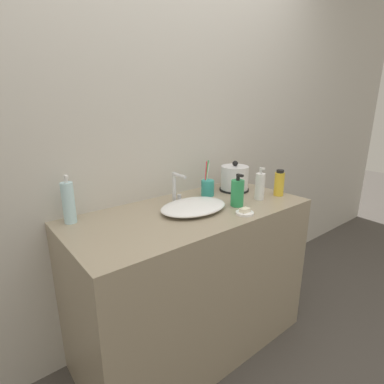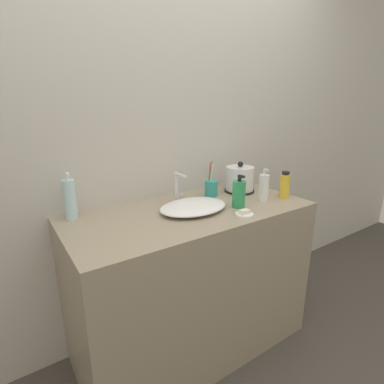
{
  "view_description": "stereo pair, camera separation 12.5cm",
  "coord_description": "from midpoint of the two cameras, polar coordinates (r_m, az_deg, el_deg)",
  "views": [
    {
      "loc": [
        -0.94,
        -0.87,
        1.42
      ],
      "look_at": [
        0.0,
        0.31,
        0.97
      ],
      "focal_mm": 28.0,
      "sensor_mm": 36.0,
      "label": 1
    },
    {
      "loc": [
        -0.84,
        -0.94,
        1.42
      ],
      "look_at": [
        0.0,
        0.31,
        0.97
      ],
      "focal_mm": 28.0,
      "sensor_mm": 36.0,
      "label": 2
    }
  ],
  "objects": [
    {
      "name": "ground_plane",
      "position": [
        1.91,
        8.28,
        -31.7
      ],
      "size": [
        12.0,
        12.0,
        0.0
      ],
      "primitive_type": "plane",
      "color": "#47423D"
    },
    {
      "name": "wall_back",
      "position": [
        1.78,
        -3.95,
        12.8
      ],
      "size": [
        6.0,
        0.04,
        2.6
      ],
      "color": "beige",
      "rests_on": "ground_plane"
    },
    {
      "name": "vanity_counter",
      "position": [
        1.8,
        2.08,
        -16.56
      ],
      "size": [
        1.32,
        0.61,
        0.87
      ],
      "color": "gray",
      "rests_on": "ground_plane"
    },
    {
      "name": "sink_basin",
      "position": [
        1.58,
        2.56,
        -2.81
      ],
      "size": [
        0.38,
        0.27,
        0.05
      ],
      "color": "white",
      "rests_on": "vanity_counter"
    },
    {
      "name": "faucet",
      "position": [
        1.69,
        -0.54,
        1.1
      ],
      "size": [
        0.06,
        0.12,
        0.18
      ],
      "color": "silver",
      "rests_on": "vanity_counter"
    },
    {
      "name": "electric_kettle",
      "position": [
        1.94,
        10.92,
        2.22
      ],
      "size": [
        0.19,
        0.19,
        0.2
      ],
      "color": "black",
      "rests_on": "vanity_counter"
    },
    {
      "name": "toothbrush_cup",
      "position": [
        1.83,
        5.63,
        0.77
      ],
      "size": [
        0.08,
        0.08,
        0.22
      ],
      "color": "teal",
      "rests_on": "vanity_counter"
    },
    {
      "name": "lotion_bottle",
      "position": [
        1.65,
        11.08,
        -0.38
      ],
      "size": [
        0.07,
        0.07,
        0.18
      ],
      "color": "#2D9956",
      "rests_on": "vanity_counter"
    },
    {
      "name": "shampoo_bottle",
      "position": [
        1.89,
        19.08,
        1.2
      ],
      "size": [
        0.06,
        0.06,
        0.16
      ],
      "color": "gold",
      "rests_on": "vanity_counter"
    },
    {
      "name": "mouthwash_bottle",
      "position": [
        1.78,
        15.46,
        0.76
      ],
      "size": [
        0.06,
        0.06,
        0.19
      ],
      "color": "white",
      "rests_on": "vanity_counter"
    },
    {
      "name": "hand_cream_bottle",
      "position": [
        1.54,
        -20.1,
        -1.34
      ],
      "size": [
        0.06,
        0.06,
        0.23
      ],
      "color": "silver",
      "rests_on": "vanity_counter"
    },
    {
      "name": "soap_dish",
      "position": [
        1.55,
        12.23,
        -4.12
      ],
      "size": [
        0.09,
        0.09,
        0.03
      ],
      "color": "white",
      "rests_on": "vanity_counter"
    }
  ]
}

